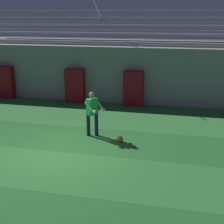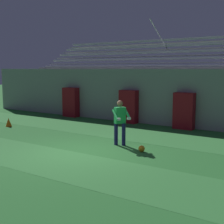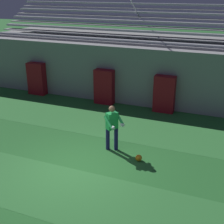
% 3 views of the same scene
% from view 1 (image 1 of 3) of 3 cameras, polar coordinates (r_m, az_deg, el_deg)
% --- Properties ---
extents(ground_plane, '(80.00, 80.00, 0.00)m').
position_cam_1_polar(ground_plane, '(10.46, -9.50, -7.17)').
color(ground_plane, '#286B2D').
extents(turf_stripe_mid, '(28.00, 2.39, 0.01)m').
position_cam_1_polar(turf_stripe_mid, '(9.46, -12.26, -10.09)').
color(turf_stripe_mid, '#337A38').
rests_on(turf_stripe_mid, ground).
extents(turf_stripe_far, '(28.00, 2.39, 0.01)m').
position_cam_1_polar(turf_stripe_far, '(13.60, -3.96, -1.13)').
color(turf_stripe_far, '#337A38').
rests_on(turf_stripe_far, ground).
extents(back_wall, '(24.00, 0.60, 2.80)m').
position_cam_1_polar(back_wall, '(16.00, -1.08, 6.89)').
color(back_wall, gray).
rests_on(back_wall, ground).
extents(padding_pillar_gate_left, '(0.96, 0.44, 1.71)m').
position_cam_1_polar(padding_pillar_gate_left, '(16.01, -6.78, 4.79)').
color(padding_pillar_gate_left, maroon).
rests_on(padding_pillar_gate_left, ground).
extents(padding_pillar_gate_right, '(0.96, 0.44, 1.71)m').
position_cam_1_polar(padding_pillar_gate_right, '(15.30, 3.94, 4.28)').
color(padding_pillar_gate_right, maroon).
rests_on(padding_pillar_gate_right, ground).
extents(padding_pillar_far_left, '(0.96, 0.44, 1.71)m').
position_cam_1_polar(padding_pillar_far_left, '(17.69, -18.97, 5.16)').
color(padding_pillar_far_left, maroon).
rests_on(padding_pillar_far_left, ground).
extents(bleacher_stand, '(18.00, 4.05, 5.43)m').
position_cam_1_polar(bleacher_stand, '(18.23, 0.67, 8.52)').
color(bleacher_stand, gray).
rests_on(bleacher_stand, ground).
extents(goalkeeper, '(0.72, 0.74, 1.67)m').
position_cam_1_polar(goalkeeper, '(11.36, -3.61, 0.18)').
color(goalkeeper, '#19194C').
rests_on(goalkeeper, ground).
extents(soccer_ball, '(0.22, 0.22, 0.22)m').
position_cam_1_polar(soccer_ball, '(11.04, 1.50, -4.96)').
color(soccer_ball, orange).
rests_on(soccer_ball, ground).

